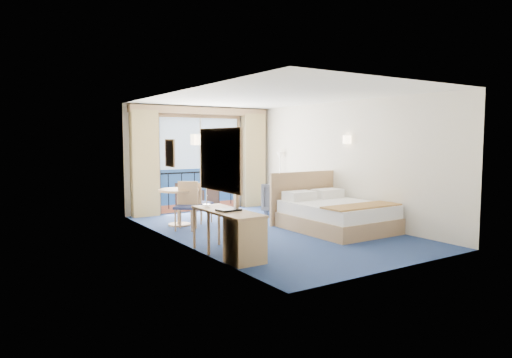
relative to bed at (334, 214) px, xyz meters
The scene contains 22 objects.
floor 1.35m from the bed, 151.30° to the left, with size 6.50×6.50×0.00m, color navy.
room_walls 1.96m from the bed, 151.30° to the left, with size 4.04×6.54×2.72m.
balcony_door 4.10m from the bed, 106.77° to the left, with size 2.36×0.03×2.52m.
curtain_left 4.68m from the bed, 126.14° to the left, with size 0.65×0.22×2.55m, color tan.
curtain_right 3.84m from the bed, 83.87° to the left, with size 0.65×0.22×2.55m, color tan.
pelmet 4.51m from the bed, 107.16° to the left, with size 3.80×0.25×0.18m, color #9E7655.
mirror 3.47m from the bed, 164.45° to the right, with size 0.05×1.25×0.95m.
wall_print 3.54m from the bed, 160.91° to the left, with size 0.04×0.42×0.52m.
sconce_left 3.45m from the bed, behind, with size 0.18×0.18×0.18m, color beige.
sconce_right 1.79m from the bed, 31.40° to the left, with size 0.18×0.18×0.18m, color beige.
bed is the anchor object (origin of this frame).
nightstand 1.53m from the bed, 65.50° to the left, with size 0.39×0.37×0.51m, color tan.
phone 1.54m from the bed, 64.60° to the left, with size 0.20×0.15×0.09m, color silver.
armchair 2.29m from the bed, 81.56° to the left, with size 0.84×0.87×0.79m, color #3F444D.
floor_lamp 3.10m from the bed, 75.90° to the left, with size 0.21×0.21×1.51m.
desk 3.06m from the bed, 159.91° to the right, with size 0.53×1.56×0.73m.
desk_chair 2.58m from the bed, 168.21° to the right, with size 0.61×0.60×1.05m.
folder 2.99m from the bed, 166.62° to the right, with size 0.35×0.26×0.03m, color black.
desk_lamp 3.06m from the bed, behind, with size 0.12×0.12×0.46m.
round_table 3.32m from the bed, 138.66° to the left, with size 0.88×0.88×0.79m.
table_chair_a 2.98m from the bed, 133.01° to the left, with size 0.50×0.49×0.92m.
table_chair_b 3.05m from the bed, 146.12° to the left, with size 0.60×0.60×0.99m.
Camera 1 is at (-5.24, -7.53, 1.86)m, focal length 32.00 mm.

